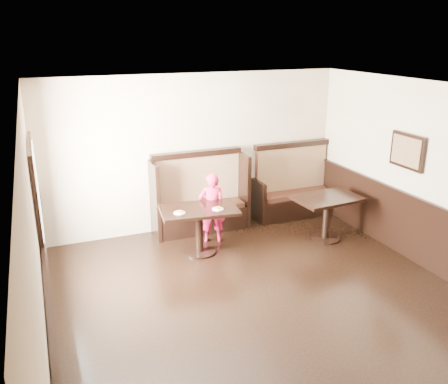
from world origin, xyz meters
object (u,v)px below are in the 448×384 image
booth_main (200,202)px  table_main (199,219)px  booth_neighbor (293,192)px  child (212,208)px  table_neighbor (327,208)px

booth_main → table_main: bearing=-109.7°
booth_main → table_main: 1.01m
booth_neighbor → child: 2.03m
booth_main → booth_neighbor: bearing=-0.1°
table_main → table_neighbor: bearing=-0.8°
table_neighbor → table_main: bearing=167.6°
booth_main → booth_neighbor: (1.95, -0.00, -0.05)m
booth_neighbor → table_main: size_ratio=1.26×
table_main → booth_main: bearing=77.6°
table_main → booth_neighbor: bearing=29.7°
booth_main → booth_neighbor: same height
booth_main → child: 0.61m
child → table_main: bearing=61.7°
table_main → child: bearing=51.5°
table_main → table_neighbor: size_ratio=1.11×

